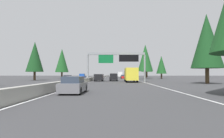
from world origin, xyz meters
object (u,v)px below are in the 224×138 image
object	(u,v)px
conifer_left_near	(35,57)
conifer_right_far	(145,58)
minivan_far_right	(99,77)
oncoming_near	(82,76)
sedan_distant_b	(74,85)
conifer_right_near	(207,41)
sign_gantry_overhead	(117,58)
box_truck_mid_left	(131,74)
pickup_near_right	(114,77)
conifer_right_distant	(147,62)
sedan_near_center	(124,77)
sedan_far_left	(115,76)
conifer_right_mid	(161,65)
sedan_mid_right	(123,77)
conifer_left_mid	(62,61)
bus_far_center	(120,74)
oncoming_far	(68,78)

from	to	relation	value
conifer_left_near	conifer_right_far	bearing A→B (deg)	-61.31
minivan_far_right	oncoming_near	bearing A→B (deg)	19.66
sedan_distant_b	conifer_right_near	bearing A→B (deg)	-49.66
sign_gantry_overhead	box_truck_mid_left	bearing A→B (deg)	-98.10
sign_gantry_overhead	pickup_near_right	distance (m)	9.22
minivan_far_right	conifer_right_distant	world-z (taller)	conifer_right_distant
box_truck_mid_left	conifer_left_near	size ratio (longest dim) A/B	0.80
conifer_left_near	sedan_near_center	bearing A→B (deg)	-52.03
sedan_far_left	pickup_near_right	bearing A→B (deg)	179.82
conifer_right_mid	conifer_right_distant	bearing A→B (deg)	0.37
pickup_near_right	sedan_distant_b	bearing A→B (deg)	174.12
sedan_far_left	conifer_left_near	distance (m)	59.97
sedan_near_center	oncoming_near	distance (m)	15.54
conifer_right_mid	conifer_right_distant	world-z (taller)	conifer_right_distant
sedan_mid_right	conifer_right_mid	world-z (taller)	conifer_right_mid
minivan_far_right	conifer_right_near	xyz separation A→B (m)	(-11.86, -20.17, 6.61)
conifer_left_mid	conifer_left_near	bearing A→B (deg)	171.83
conifer_right_near	conifer_left_near	bearing A→B (deg)	65.33
bus_far_center	conifer_right_distant	bearing A→B (deg)	-135.51
sign_gantry_overhead	conifer_right_distant	distance (m)	64.14
pickup_near_right	conifer_right_far	size ratio (longest dim) A/B	0.44
minivan_far_right	oncoming_far	xyz separation A→B (m)	(3.19, 8.35, -0.27)
sedan_distant_b	oncoming_near	world-z (taller)	oncoming_near
conifer_left_near	conifer_right_mid	bearing A→B (deg)	-62.88
sedan_far_left	conifer_right_mid	distance (m)	39.80
box_truck_mid_left	sedan_near_center	size ratio (longest dim) A/B	1.93
minivan_far_right	conifer_right_mid	world-z (taller)	conifer_right_mid
oncoming_near	conifer_left_near	size ratio (longest dim) A/B	0.53
pickup_near_right	conifer_right_mid	distance (m)	29.10
box_truck_mid_left	minivan_far_right	world-z (taller)	box_truck_mid_left
minivan_far_right	conifer_right_distant	distance (m)	61.26
minivan_far_right	conifer_right_far	bearing A→B (deg)	-32.28
oncoming_far	bus_far_center	bearing A→B (deg)	167.25
sedan_near_center	minivan_far_right	xyz separation A→B (m)	(-25.43, 7.20, 0.27)
sedan_mid_right	conifer_right_near	bearing A→B (deg)	-164.02
conifer_right_far	conifer_left_near	size ratio (longest dim) A/B	1.19
bus_far_center	sedan_near_center	bearing A→B (deg)	-179.85
oncoming_near	conifer_right_mid	world-z (taller)	conifer_right_mid
sedan_mid_right	pickup_near_right	bearing A→B (deg)	173.14
sign_gantry_overhead	conifer_right_far	bearing A→B (deg)	-20.59
box_truck_mid_left	sedan_far_left	xyz separation A→B (m)	(66.49, 3.52, -0.93)
pickup_near_right	conifer_right_mid	world-z (taller)	conifer_right_mid
oncoming_far	conifer_right_far	bearing A→B (deg)	131.42
sign_gantry_overhead	sedan_far_left	size ratio (longest dim) A/B	2.88
sedan_near_center	sedan_mid_right	size ratio (longest dim) A/B	1.00
conifer_right_distant	box_truck_mid_left	bearing A→B (deg)	167.30
sedan_mid_right	sedan_far_left	bearing A→B (deg)	7.12
sedan_far_left	conifer_left_near	size ratio (longest dim) A/B	0.41
sedan_far_left	oncoming_far	world-z (taller)	same
sedan_mid_right	conifer_right_near	size ratio (longest dim) A/B	0.35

